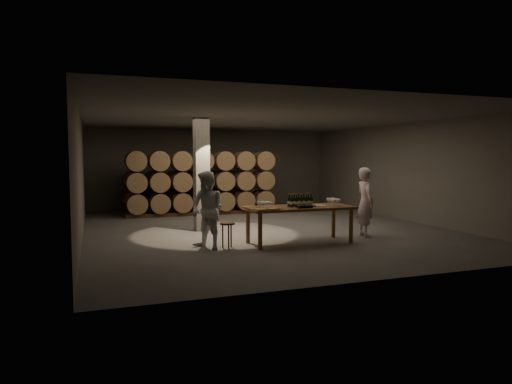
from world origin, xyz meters
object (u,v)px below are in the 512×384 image
object	(u,v)px
bottle_cluster	(300,202)
notebook_near	(272,209)
person_man	(365,202)
tasting_table	(300,211)
person_woman	(208,210)
plate	(320,205)
stool	(227,227)

from	to	relation	value
bottle_cluster	notebook_near	distance (m)	0.98
notebook_near	person_man	xyz separation A→B (m)	(2.90, 0.66, -0.00)
tasting_table	person_woman	distance (m)	2.27
person_man	bottle_cluster	bearing A→B (deg)	104.32
tasting_table	bottle_cluster	bearing A→B (deg)	3.26
bottle_cluster	plate	bearing A→B (deg)	-4.47
bottle_cluster	plate	xyz separation A→B (m)	(0.52, -0.04, -0.11)
stool	bottle_cluster	bearing A→B (deg)	-2.14
bottle_cluster	person_man	world-z (taller)	person_man
tasting_table	person_woman	size ratio (longest dim) A/B	1.46
plate	notebook_near	world-z (taller)	notebook_near
stool	person_man	size ratio (longest dim) A/B	0.32
plate	stool	xyz separation A→B (m)	(-2.34, 0.11, -0.43)
bottle_cluster	person_man	xyz separation A→B (m)	(2.01, 0.26, -0.10)
bottle_cluster	stool	distance (m)	1.90
bottle_cluster	notebook_near	bearing A→B (deg)	-156.01
plate	person_man	distance (m)	1.52
notebook_near	person_woman	xyz separation A→B (m)	(-1.39, 0.48, -0.02)
plate	person_woman	xyz separation A→B (m)	(-2.81, 0.13, -0.02)
person_man	person_woman	size ratio (longest dim) A/B	1.02
person_man	person_woman	world-z (taller)	person_man
bottle_cluster	person_woman	bearing A→B (deg)	177.87
notebook_near	person_man	distance (m)	2.97
tasting_table	plate	size ratio (longest dim) A/B	9.20
plate	stool	distance (m)	2.38
tasting_table	person_man	distance (m)	2.05
plate	person_man	world-z (taller)	person_man
bottle_cluster	plate	distance (m)	0.53
notebook_near	tasting_table	bearing A→B (deg)	6.13
tasting_table	bottle_cluster	world-z (taller)	bottle_cluster
tasting_table	stool	world-z (taller)	tasting_table
person_woman	notebook_near	bearing A→B (deg)	38.27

